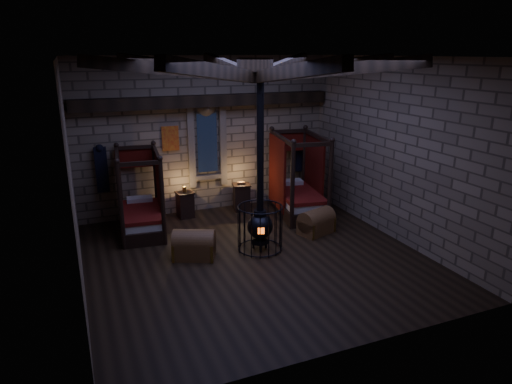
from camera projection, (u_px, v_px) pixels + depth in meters
name	position (u px, v px, depth m)	size (l,w,h in m)	color
room	(253.00, 81.00, 8.90)	(7.02, 7.02, 4.29)	black
bed_left	(141.00, 212.00, 11.23)	(1.20, 2.01, 2.01)	black
bed_right	(297.00, 194.00, 12.50)	(1.41, 2.23, 2.18)	black
trunk_left	(194.00, 245.00, 9.83)	(1.03, 0.87, 0.65)	brown
trunk_right	(316.00, 222.00, 11.18)	(0.99, 0.79, 0.63)	brown
nightstand_left	(185.00, 204.00, 12.24)	(0.48, 0.46, 0.86)	black
nightstand_right	(242.00, 197.00, 12.78)	(0.55, 0.53, 0.83)	black
stove	(260.00, 224.00, 10.14)	(1.01, 1.01, 4.05)	black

